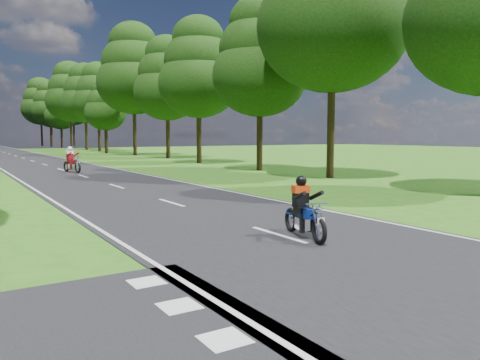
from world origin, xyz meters
TOP-DOWN VIEW (x-y plane):
  - ground at (0.00, 0.00)m, footprint 160.00×160.00m
  - main_road at (0.00, 50.00)m, footprint 7.00×140.00m
  - road_markings at (-0.14, 48.13)m, footprint 7.40×140.00m
  - treeline at (1.43, 60.06)m, footprint 40.00×115.35m
  - rider_near_blue at (0.30, 1.45)m, footprint 0.91×1.73m
  - rider_far_red at (0.07, 23.03)m, footprint 1.01×1.98m

SIDE VIEW (x-z plane):
  - ground at x=0.00m, z-range 0.00..0.00m
  - main_road at x=0.00m, z-range 0.00..0.02m
  - road_markings at x=-0.14m, z-range 0.02..0.03m
  - rider_near_blue at x=0.30m, z-range 0.02..1.39m
  - rider_far_red at x=0.07m, z-range 0.02..1.60m
  - treeline at x=1.43m, z-range 0.86..15.65m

